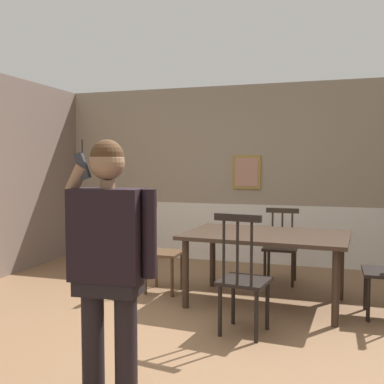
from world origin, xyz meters
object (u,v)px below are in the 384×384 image
object	(u,v)px
dining_table	(266,241)
chair_at_table_head	(161,250)
chair_near_window	(281,246)
chair_by_doorway	(243,278)
person_figure	(109,254)

from	to	relation	value
dining_table	chair_at_table_head	world-z (taller)	chair_at_table_head
dining_table	chair_near_window	bearing A→B (deg)	86.08
chair_by_doorway	chair_at_table_head	world-z (taller)	chair_by_doorway
chair_by_doorway	chair_at_table_head	distance (m)	1.54
chair_near_window	chair_by_doorway	xyz separation A→B (m)	(-0.13, -1.84, 0.05)
dining_table	chair_by_doorway	size ratio (longest dim) A/B	1.63
chair_at_table_head	person_figure	world-z (taller)	person_figure
chair_by_doorway	person_figure	xyz separation A→B (m)	(-0.57, -1.36, 0.45)
chair_by_doorway	chair_near_window	bearing A→B (deg)	94.30
person_figure	chair_at_table_head	bearing A→B (deg)	-80.37
chair_at_table_head	person_figure	xyz separation A→B (m)	(0.59, -2.37, 0.46)
dining_table	chair_by_doorway	world-z (taller)	chair_by_doorway
dining_table	chair_near_window	world-z (taller)	chair_near_window
chair_near_window	person_figure	world-z (taller)	person_figure
chair_by_doorway	person_figure	bearing A→B (deg)	-104.29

